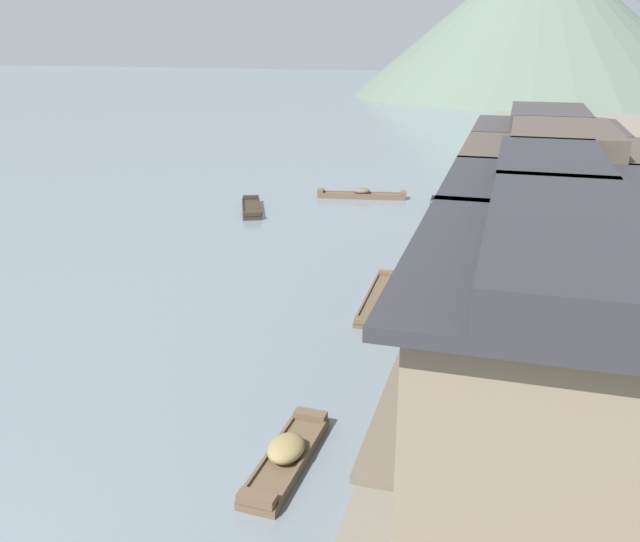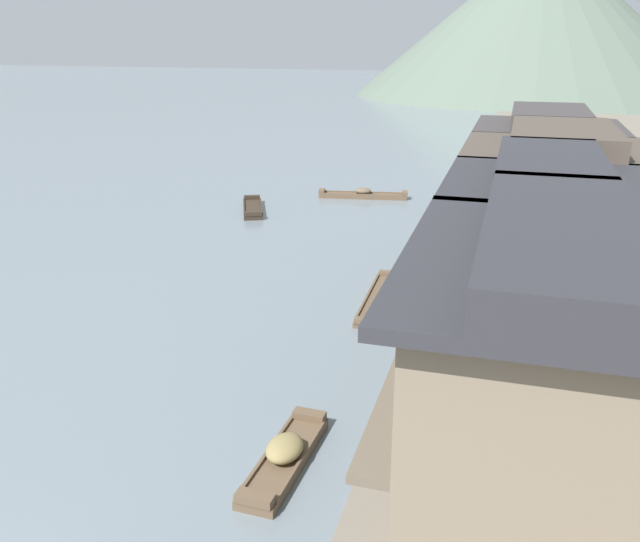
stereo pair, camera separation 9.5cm
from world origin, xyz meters
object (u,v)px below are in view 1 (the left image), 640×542
object	(u,v)px
boat_moored_far	(362,195)
boat_moored_second	(379,299)
house_waterfront_narrow	(542,179)
boat_moored_third	(437,207)
house_waterfront_nearest	(550,376)
house_waterfront_tall	(554,213)
boat_moored_nearest	(286,456)
house_waterfront_second	(539,264)
boat_midriver_drifting	(252,208)

from	to	relation	value
boat_moored_far	boat_moored_second	bearing A→B (deg)	-75.18
house_waterfront_narrow	boat_moored_third	bearing A→B (deg)	125.04
house_waterfront_nearest	house_waterfront_tall	size ratio (longest dim) A/B	1.17
boat_moored_nearest	boat_moored_second	distance (m)	11.01
boat_moored_second	house_waterfront_tall	bearing A→B (deg)	11.04
boat_moored_far	house_waterfront_narrow	world-z (taller)	house_waterfront_narrow
house_waterfront_second	boat_moored_nearest	bearing A→B (deg)	-132.71
boat_moored_far	house_waterfront_narrow	bearing A→B (deg)	-42.80
boat_moored_far	boat_moored_nearest	bearing A→B (deg)	-80.98
boat_moored_second	house_waterfront_nearest	xyz separation A→B (m)	(5.60, -11.83, 3.58)
boat_moored_nearest	boat_moored_third	size ratio (longest dim) A/B	0.93
boat_moored_second	house_waterfront_narrow	xyz separation A→B (m)	(5.90, 7.47, 3.59)
boat_moored_third	house_waterfront_second	bearing A→B (deg)	-75.92
boat_midriver_drifting	boat_moored_third	bearing A→B (deg)	16.68
boat_moored_far	boat_midriver_drifting	size ratio (longest dim) A/B	1.28
boat_moored_nearest	house_waterfront_second	bearing A→B (deg)	47.29
boat_midriver_drifting	house_waterfront_tall	size ratio (longest dim) A/B	0.64
boat_moored_far	house_waterfront_tall	distance (m)	19.51
house_waterfront_second	house_waterfront_tall	distance (m)	6.18
house_waterfront_tall	boat_moored_second	bearing A→B (deg)	-168.96
boat_moored_third	boat_moored_nearest	bearing A→B (deg)	-91.21
boat_moored_third	house_waterfront_second	world-z (taller)	house_waterfront_second
house_waterfront_narrow	boat_moored_second	bearing A→B (deg)	-128.31
boat_moored_second	house_waterfront_nearest	size ratio (longest dim) A/B	0.68
boat_moored_second	boat_midriver_drifting	distance (m)	15.70
boat_moored_third	house_waterfront_tall	distance (m)	15.50
boat_midriver_drifting	house_waterfront_nearest	world-z (taller)	house_waterfront_nearest
house_waterfront_nearest	boat_moored_nearest	bearing A→B (deg)	171.82
boat_moored_second	boat_moored_far	size ratio (longest dim) A/B	0.97
boat_midriver_drifting	boat_moored_far	bearing A→B (deg)	42.65
boat_moored_far	house_waterfront_nearest	world-z (taller)	house_waterfront_nearest
boat_moored_far	house_waterfront_tall	bearing A→B (deg)	-56.11
boat_moored_second	house_waterfront_nearest	bearing A→B (deg)	-64.64
boat_moored_third	house_waterfront_second	distance (m)	21.05
boat_midriver_drifting	house_waterfront_second	size ratio (longest dim) A/B	0.69
boat_moored_second	boat_moored_far	xyz separation A→B (m)	(-4.54, 17.14, 0.10)
boat_moored_nearest	house_waterfront_tall	bearing A→B (deg)	62.97
boat_moored_nearest	boat_moored_far	world-z (taller)	boat_moored_nearest
boat_moored_third	boat_moored_far	distance (m)	5.39
boat_moored_third	house_waterfront_narrow	size ratio (longest dim) A/B	0.65
boat_moored_far	boat_moored_third	bearing A→B (deg)	-21.13
boat_midriver_drifting	boat_moored_nearest	bearing A→B (deg)	-66.50
boat_moored_second	house_waterfront_second	distance (m)	8.25
house_waterfront_second	house_waterfront_nearest	bearing A→B (deg)	-89.45
boat_moored_second	house_waterfront_second	size ratio (longest dim) A/B	0.86
boat_moored_far	house_waterfront_tall	world-z (taller)	house_waterfront_tall
boat_moored_second	house_waterfront_second	xyz separation A→B (m)	(5.54, -4.94, 3.59)
house_waterfront_nearest	boat_midriver_drifting	bearing A→B (deg)	123.33
boat_moored_third	house_waterfront_nearest	world-z (taller)	house_waterfront_nearest
boat_moored_nearest	boat_moored_third	bearing A→B (deg)	88.79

